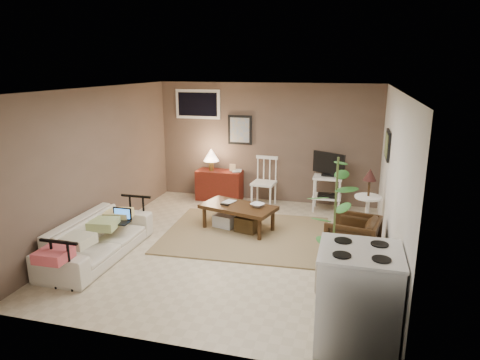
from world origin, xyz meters
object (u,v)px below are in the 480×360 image
(coffee_table, at_px, (238,216))
(red_console, at_px, (219,182))
(armchair, at_px, (353,237))
(stove, at_px, (357,298))
(potted_plant, at_px, (334,222))
(tv_stand, at_px, (328,180))
(side_table, at_px, (368,195))
(sofa, at_px, (97,232))
(spindle_chair, at_px, (264,183))

(coffee_table, distance_m, red_console, 1.78)
(armchair, distance_m, stove, 1.99)
(red_console, height_order, potted_plant, potted_plant)
(tv_stand, relative_size, side_table, 1.00)
(potted_plant, bearing_deg, tv_stand, 94.84)
(sofa, relative_size, armchair, 2.80)
(red_console, distance_m, stove, 5.07)
(stove, bearing_deg, armchair, 91.69)
(spindle_chair, distance_m, tv_stand, 1.25)
(spindle_chair, relative_size, armchair, 1.38)
(potted_plant, distance_m, stove, 1.08)
(tv_stand, bearing_deg, sofa, -135.94)
(red_console, height_order, armchair, red_console)
(side_table, bearing_deg, spindle_chair, 149.20)
(side_table, distance_m, potted_plant, 2.05)
(side_table, height_order, armchair, side_table)
(stove, bearing_deg, sofa, 162.80)
(sofa, xyz_separation_m, tv_stand, (3.08, 2.98, 0.22))
(coffee_table, bearing_deg, stove, -53.87)
(sofa, bearing_deg, side_table, -64.37)
(coffee_table, distance_m, stove, 3.31)
(tv_stand, height_order, stove, tv_stand)
(coffee_table, bearing_deg, armchair, -19.93)
(sofa, distance_m, stove, 3.81)
(spindle_chair, distance_m, armchair, 2.75)
(red_console, xyz_separation_m, potted_plant, (2.49, -3.28, 0.55))
(tv_stand, xyz_separation_m, armchair, (0.50, -2.12, -0.25))
(spindle_chair, relative_size, potted_plant, 0.56)
(sofa, relative_size, spindle_chair, 2.03)
(red_console, relative_size, spindle_chair, 1.11)
(spindle_chair, height_order, tv_stand, tv_stand)
(stove, bearing_deg, red_console, 123.34)
(side_table, xyz_separation_m, stove, (-0.15, -2.95, -0.20))
(armchair, relative_size, potted_plant, 0.41)
(sofa, height_order, red_console, red_console)
(coffee_table, relative_size, red_console, 1.26)
(spindle_chair, distance_m, side_table, 2.29)
(armchair, height_order, potted_plant, potted_plant)
(sofa, distance_m, side_table, 4.22)
(red_console, xyz_separation_m, stove, (2.79, -4.23, 0.14))
(side_table, xyz_separation_m, armchair, (-0.21, -0.96, -0.35))
(tv_stand, distance_m, potted_plant, 3.18)
(tv_stand, bearing_deg, coffee_table, -133.94)
(potted_plant, height_order, stove, potted_plant)
(coffee_table, height_order, armchair, armchair)
(tv_stand, height_order, armchair, tv_stand)
(red_console, distance_m, side_table, 3.23)
(tv_stand, bearing_deg, stove, -82.23)
(coffee_table, relative_size, potted_plant, 0.78)
(spindle_chair, xyz_separation_m, side_table, (1.95, -1.16, 0.25))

